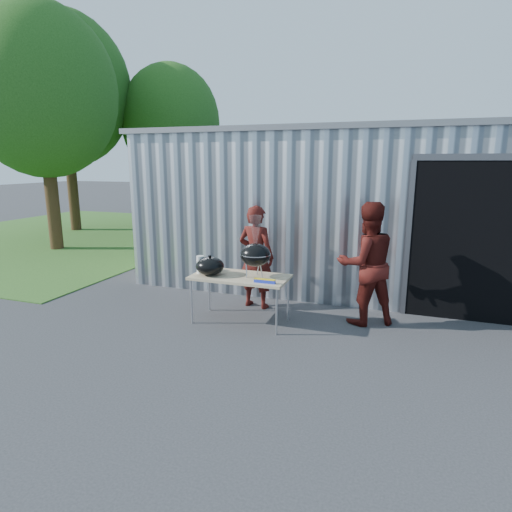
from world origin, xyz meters
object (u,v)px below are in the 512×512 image
at_px(folding_table, 240,278).
at_px(kettle_grill, 255,250).
at_px(person_bystander, 366,264).
at_px(person_cook, 256,257).

distance_m(folding_table, kettle_grill, 0.52).
bearing_deg(person_bystander, kettle_grill, -8.50).
distance_m(folding_table, person_bystander, 1.96).
bearing_deg(person_cook, person_bystander, -176.39).
bearing_deg(person_bystander, folding_table, -10.00).
xyz_separation_m(folding_table, person_cook, (-0.01, 0.78, 0.18)).
relative_size(folding_table, person_bystander, 0.79).
xyz_separation_m(folding_table, person_bystander, (1.84, 0.62, 0.24)).
bearing_deg(kettle_grill, person_cook, 108.86).
height_order(folding_table, kettle_grill, kettle_grill).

